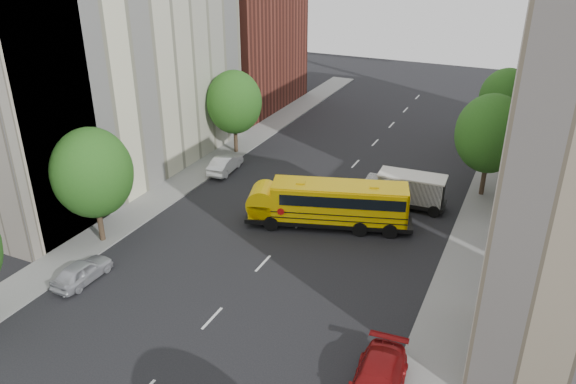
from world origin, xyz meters
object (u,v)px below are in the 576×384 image
Objects in this scene: street_tree_4 at (491,134)px; safari_truck at (405,189)px; street_tree_5 at (506,98)px; street_tree_1 at (92,173)px; parked_car_1 at (225,164)px; school_bus at (328,202)px; parked_car_0 at (82,271)px; parked_car_5 at (475,136)px; street_tree_2 at (234,102)px.

safari_truck is (-5.03, -4.39, -3.70)m from street_tree_4.
street_tree_5 is at bearing 69.98° from safari_truck.
parked_car_1 is at bearing 84.15° from street_tree_1.
school_bus reaches higher than safari_truck.
parked_car_0 is 1.02× the size of parked_car_5.
school_bus is at bearing -113.02° from parked_car_5.
street_tree_4 is 1.08× the size of street_tree_5.
parked_car_1 is (1.40, -4.34, -4.11)m from street_tree_2.
street_tree_2 is 1.03× the size of street_tree_5.
safari_truck is (-5.03, -16.39, -3.32)m from street_tree_5.
safari_truck reaches higher than parked_car_0.
parked_car_1 is (-20.60, -16.34, -3.99)m from street_tree_5.
safari_truck is 1.43× the size of parked_car_1.
parked_car_5 is at bearing 56.69° from street_tree_1.
street_tree_1 reaches higher than parked_car_1.
school_bus is (12.81, 8.34, -3.14)m from street_tree_1.
safari_truck is at bearing -129.13° from parked_car_0.
parked_car_0 is at bearing -122.41° from parked_car_5.
parked_car_0 is (2.20, -4.16, -4.28)m from street_tree_1.
parked_car_1 reaches higher than parked_car_0.
street_tree_1 is 2.00× the size of parked_car_0.
safari_truck is at bearing 34.33° from school_bus.
street_tree_2 is 22.65m from parked_car_0.
street_tree_2 reaches higher than school_bus.
street_tree_1 is 37.20m from street_tree_5.
parked_car_0 is (-19.80, -34.16, -4.03)m from street_tree_5.
street_tree_1 is at bearing -128.55° from parked_car_5.
parked_car_0 is at bearing -132.69° from safari_truck.
street_tree_5 is at bearing 53.75° from street_tree_1.
street_tree_4 reaches higher than school_bus.
street_tree_5 is 1.90× the size of parked_car_0.
street_tree_1 is at bearing -126.25° from street_tree_5.
school_bus is at bearing -131.25° from safari_truck.
street_tree_4 is 30.04m from parked_car_0.
parked_car_0 is 17.84m from parked_car_1.
street_tree_4 is (22.00, 18.00, 0.12)m from street_tree_1.
street_tree_4 is at bearing -84.96° from parked_car_5.
street_tree_1 is at bearing -90.00° from street_tree_2.
parked_car_0 is at bearing -131.78° from street_tree_4.
parked_car_1 is (-0.80, 17.82, 0.04)m from parked_car_0.
street_tree_2 is 1.24× the size of safari_truck.
street_tree_2 reaches higher than parked_car_0.
parked_car_0 is (-10.61, -12.51, -1.14)m from school_bus.
street_tree_1 is 6.36m from parked_car_0.
safari_truck is at bearing -138.89° from street_tree_4.
safari_truck is at bearing 38.73° from street_tree_1.
street_tree_4 is at bearing -131.18° from parked_car_0.
street_tree_1 is 1.27× the size of safari_truck.
street_tree_5 is 1.73× the size of parked_car_1.
street_tree_1 reaches higher than parked_car_5.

